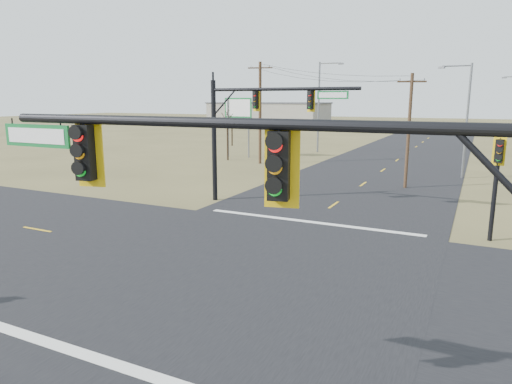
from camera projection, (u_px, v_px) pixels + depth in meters
ground at (246, 267)px, 18.08m from camera, size 320.00×320.00×0.00m
road_ew at (246, 267)px, 18.08m from camera, size 160.00×14.00×0.02m
road_ns at (246, 267)px, 18.08m from camera, size 14.00×160.00×0.02m
stop_bar_near at (110, 363)px, 11.47m from camera, size 12.00×0.40×0.01m
stop_bar_far at (310, 222)px, 24.67m from camera, size 12.00×0.40×0.01m
mast_arm_near at (290, 206)px, 6.97m from camera, size 10.34×0.51×6.77m
mast_arm_far at (253, 116)px, 27.88m from camera, size 9.53×0.58×7.72m
pedestal_signal_ne at (497, 167)px, 20.70m from camera, size 0.64×0.56×4.96m
utility_pole_near at (409, 129)px, 33.41m from camera, size 1.96×0.84×8.38m
utility_pole_far at (260, 112)px, 46.30m from camera, size 2.46×0.66×10.21m
highway_sign at (238, 116)px, 51.83m from camera, size 3.57×0.37×6.70m
streetlight_a at (465, 115)px, 37.60m from camera, size 2.64×0.40×9.42m
streetlight_c at (321, 102)px, 56.24m from camera, size 3.05×0.28×11.00m
bare_tree_a at (227, 118)px, 49.07m from camera, size 2.81×2.81×5.76m
bare_tree_b at (232, 108)px, 64.35m from camera, size 3.06×3.06×6.63m
warehouse_left at (269, 115)px, 113.97m from camera, size 28.00×14.00×5.50m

